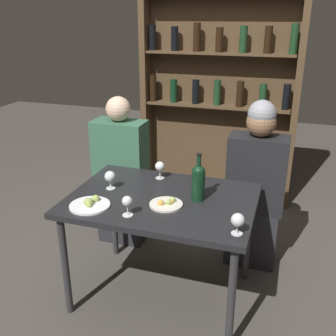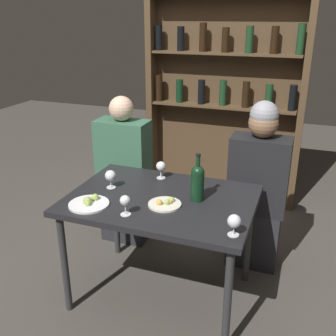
% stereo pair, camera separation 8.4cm
% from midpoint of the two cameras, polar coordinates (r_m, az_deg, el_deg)
% --- Properties ---
extents(ground_plane, '(10.00, 10.00, 0.00)m').
position_cam_midpoint_polar(ground_plane, '(2.82, -1.70, -17.72)').
color(ground_plane, '#47423D').
extents(dining_table, '(1.14, 0.81, 0.73)m').
position_cam_midpoint_polar(dining_table, '(2.46, -1.87, -5.74)').
color(dining_table, black).
rests_on(dining_table, ground_plane).
extents(wine_rack_wall, '(1.52, 0.21, 2.20)m').
position_cam_midpoint_polar(wine_rack_wall, '(3.87, 6.69, 12.08)').
color(wine_rack_wall, '#4C3823').
rests_on(wine_rack_wall, ground_plane).
extents(wine_bottle, '(0.08, 0.08, 0.30)m').
position_cam_midpoint_polar(wine_bottle, '(2.35, 3.40, -1.87)').
color(wine_bottle, black).
rests_on(wine_bottle, dining_table).
extents(wine_glass_0, '(0.06, 0.06, 0.12)m').
position_cam_midpoint_polar(wine_glass_0, '(2.20, -7.04, -4.94)').
color(wine_glass_0, silver).
rests_on(wine_glass_0, dining_table).
extents(wine_glass_1, '(0.07, 0.07, 0.12)m').
position_cam_midpoint_polar(wine_glass_1, '(2.04, 8.91, -7.55)').
color(wine_glass_1, silver).
rests_on(wine_glass_1, dining_table).
extents(wine_glass_2, '(0.07, 0.07, 0.12)m').
position_cam_midpoint_polar(wine_glass_2, '(2.55, -9.35, -1.30)').
color(wine_glass_2, silver).
rests_on(wine_glass_2, dining_table).
extents(wine_glass_3, '(0.07, 0.07, 0.12)m').
position_cam_midpoint_polar(wine_glass_3, '(2.67, -2.09, 0.16)').
color(wine_glass_3, silver).
rests_on(wine_glass_3, dining_table).
extents(food_plate_0, '(0.24, 0.24, 0.05)m').
position_cam_midpoint_polar(food_plate_0, '(2.37, -12.25, -5.17)').
color(food_plate_0, white).
rests_on(food_plate_0, dining_table).
extents(food_plate_1, '(0.20, 0.20, 0.04)m').
position_cam_midpoint_polar(food_plate_1, '(2.33, -1.28, -5.20)').
color(food_plate_1, silver).
rests_on(food_plate_1, dining_table).
extents(seated_person_left, '(0.41, 0.22, 1.21)m').
position_cam_midpoint_polar(seated_person_left, '(3.17, -7.54, -1.24)').
color(seated_person_left, '#26262B').
rests_on(seated_person_left, ground_plane).
extents(seated_person_right, '(0.41, 0.22, 1.25)m').
position_cam_midpoint_polar(seated_person_right, '(2.89, 11.74, -3.02)').
color(seated_person_right, '#26262B').
rests_on(seated_person_right, ground_plane).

